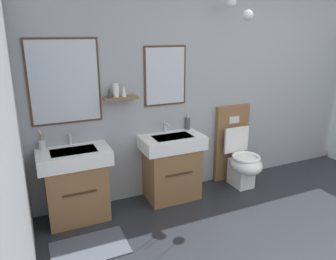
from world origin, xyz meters
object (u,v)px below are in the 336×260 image
Objects in this scene: toothbrush_cup at (42,144)px; soap_dispenser at (188,123)px; vanity_sink_right at (171,165)px; toilet at (238,156)px; vanity_sink_left at (76,183)px.

soap_dispenser is (1.65, 0.01, 0.02)m from toothbrush_cup.
vanity_sink_right is 0.94m from toilet.
vanity_sink_left is 3.67× the size of toothbrush_cup.
vanity_sink_left is at bearing -27.20° from toothbrush_cup.
vanity_sink_left is at bearing 180.00° from vanity_sink_right.
vanity_sink_left is 1.08m from vanity_sink_right.
toilet is 0.82m from soap_dispenser.
vanity_sink_right is 0.77× the size of toilet.
vanity_sink_right is 1.43m from toothbrush_cup.
vanity_sink_left is 0.52m from toothbrush_cup.
soap_dispenser is (1.37, 0.15, 0.44)m from vanity_sink_left.
soap_dispenser reaches higher than vanity_sink_right.
soap_dispenser is at bearing 6.33° from vanity_sink_left.
toothbrush_cup reaches higher than vanity_sink_left.
soap_dispenser is (-0.65, 0.17, 0.47)m from toilet.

